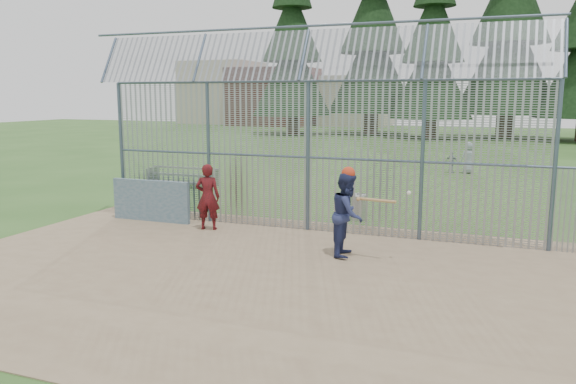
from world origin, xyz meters
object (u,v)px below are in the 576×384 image
at_px(dugout_wall, 151,201).
at_px(batter, 348,214).
at_px(trash_can, 358,207).
at_px(onlooker, 208,197).
at_px(bleacher, 182,176).

relative_size(dugout_wall, batter, 1.31).
height_order(batter, trash_can, batter).
bearing_deg(dugout_wall, trash_can, 23.30).
bearing_deg(trash_can, dugout_wall, -156.70).
distance_m(onlooker, trash_can, 4.48).
relative_size(dugout_wall, onlooker, 1.39).
bearing_deg(onlooker, bleacher, -69.10).
bearing_deg(batter, trash_can, 5.30).
xyz_separation_m(dugout_wall, bleacher, (-2.66, 6.08, -0.21)).
height_order(onlooker, trash_can, onlooker).
height_order(dugout_wall, batter, batter).
distance_m(onlooker, bleacher, 7.97).
distance_m(dugout_wall, onlooker, 2.10).
distance_m(batter, onlooker, 4.34).
relative_size(dugout_wall, trash_can, 3.05).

